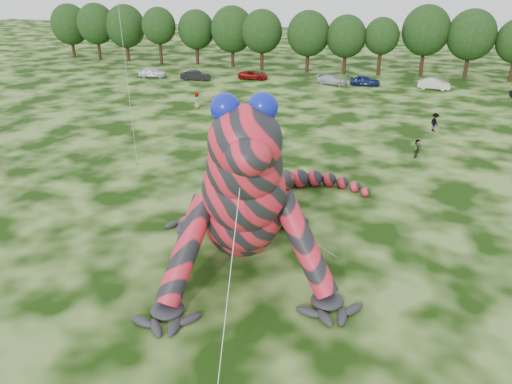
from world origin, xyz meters
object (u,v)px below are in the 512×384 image
at_px(tree_11, 470,44).
at_px(car_1, 195,75).
at_px(tree_3, 160,36).
at_px(spectator_0, 277,132).
at_px(spectator_1, 277,135).
at_px(car_5, 434,84).
at_px(tree_5, 232,37).
at_px(tree_4, 196,37).
at_px(spectator_5, 417,148).
at_px(tree_0, 71,31).
at_px(tree_10, 425,41).
at_px(tree_8, 346,45).
at_px(spectator_4, 197,100).
at_px(car_4, 365,81).
at_px(tree_9, 381,47).
at_px(car_0, 152,72).
at_px(tree_1, 97,32).
at_px(tree_6, 262,40).
at_px(car_3, 332,80).
at_px(tree_2, 126,33).
at_px(car_2, 253,75).
at_px(tree_7, 308,42).
at_px(inflatable_gecko, 239,163).
at_px(spectator_2, 435,122).

bearing_deg(tree_11, car_1, -162.80).
relative_size(tree_3, spectator_0, 5.65).
height_order(tree_11, spectator_1, tree_11).
bearing_deg(car_5, tree_5, 81.09).
relative_size(tree_3, tree_4, 1.04).
bearing_deg(spectator_5, spectator_1, 108.91).
xyz_separation_m(tree_0, tree_10, (61.96, -0.66, 0.50)).
bearing_deg(tree_8, car_1, -152.53).
bearing_deg(spectator_4, car_4, 127.51).
distance_m(car_4, spectator_5, 29.29).
height_order(tree_9, car_0, tree_9).
bearing_deg(tree_1, tree_6, -2.54).
relative_size(tree_3, tree_8, 1.06).
distance_m(tree_3, tree_11, 49.52).
distance_m(tree_9, spectator_0, 36.38).
distance_m(tree_11, spectator_1, 42.26).
height_order(tree_0, spectator_1, tree_0).
bearing_deg(car_3, spectator_4, 149.65).
bearing_deg(car_4, spectator_4, 131.95).
xyz_separation_m(tree_2, spectator_4, (24.31, -27.49, -3.89)).
xyz_separation_m(car_0, spectator_1, (25.69, -25.16, 0.06)).
bearing_deg(tree_6, tree_11, 2.76).
bearing_deg(tree_3, spectator_5, -40.78).
height_order(tree_1, spectator_5, tree_1).
xyz_separation_m(tree_10, car_1, (-32.36, -12.38, -4.53)).
bearing_deg(tree_3, tree_9, 0.43).
bearing_deg(spectator_0, car_4, -161.78).
bearing_deg(car_5, tree_1, 88.13).
height_order(tree_9, car_2, tree_9).
distance_m(tree_7, car_5, 20.86).
bearing_deg(car_1, inflatable_gecko, -161.39).
bearing_deg(tree_3, tree_2, 166.93).
xyz_separation_m(tree_5, car_3, (18.11, -9.50, -4.26)).
height_order(tree_5, car_1, tree_5).
bearing_deg(spectator_5, tree_2, 74.11).
height_order(tree_4, tree_10, tree_10).
height_order(tree_5, spectator_2, tree_5).
bearing_deg(car_3, spectator_5, -150.52).
bearing_deg(tree_7, tree_0, 176.87).
distance_m(tree_4, car_4, 31.03).
xyz_separation_m(tree_2, car_0, (10.85, -12.25, -4.10)).
distance_m(tree_3, tree_6, 18.16).
bearing_deg(car_0, car_3, -96.48).
height_order(tree_9, spectator_2, tree_9).
distance_m(car_2, spectator_5, 36.84).
bearing_deg(car_1, tree_4, 13.85).
bearing_deg(car_3, spectator_2, -138.65).
bearing_deg(car_2, tree_2, 69.31).
xyz_separation_m(tree_11, car_3, (-18.80, -9.26, -4.40)).
bearing_deg(car_0, spectator_1, -145.98).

